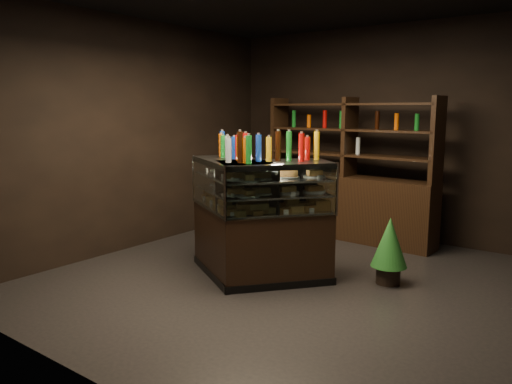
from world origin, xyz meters
The scene contains 7 objects.
ground centered at (0.00, 0.00, 0.00)m, with size 5.00×5.00×0.00m, color black.
room_shell centered at (0.00, 0.00, 1.94)m, with size 5.02×5.02×3.01m.
display_case centered at (-0.46, -0.13, 0.44)m, with size 1.77×1.30×1.30m.
food_display centered at (-0.46, -0.14, 0.97)m, with size 1.45×0.95×0.41m.
bottles_top centered at (-0.46, -0.13, 1.44)m, with size 1.28×0.81×0.30m.
potted_conifer centered at (0.81, 0.57, 0.46)m, with size 0.38×0.38×0.81m.
back_shelving centered at (-0.42, 2.05, 0.60)m, with size 2.55×0.57×2.00m.
Camera 1 is at (2.73, -4.35, 1.84)m, focal length 35.00 mm.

